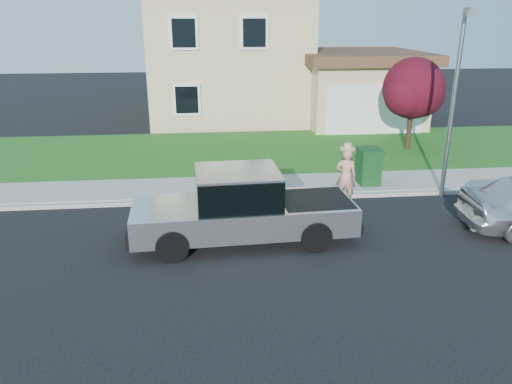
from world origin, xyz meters
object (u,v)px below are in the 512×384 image
Objects in this scene: pickup_truck at (242,208)px; street_lamp at (455,94)px; trash_bin at (369,166)px; woman at (346,175)px; ornamental_tree at (414,91)px.

street_lamp is at bearing 18.84° from pickup_truck.
trash_bin is at bearing 36.74° from pickup_truck.
trash_bin is (1.13, 1.31, -0.13)m from woman.
woman is 0.50× the size of ornamental_tree.
pickup_truck is 7.34m from street_lamp.
street_lamp is (-1.09, -5.44, 0.70)m from ornamental_tree.
street_lamp reaches higher than ornamental_tree.
ornamental_tree is at bearing 88.73° from street_lamp.
woman is 1.58× the size of trash_bin.
ornamental_tree is 3.17× the size of trash_bin.
ornamental_tree is (7.56, 8.01, 1.62)m from pickup_truck.
trash_bin is 0.21× the size of street_lamp.
pickup_truck is 11.13m from ornamental_tree.
trash_bin is (4.40, 3.63, -0.12)m from pickup_truck.
ornamental_tree reaches higher than woman.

